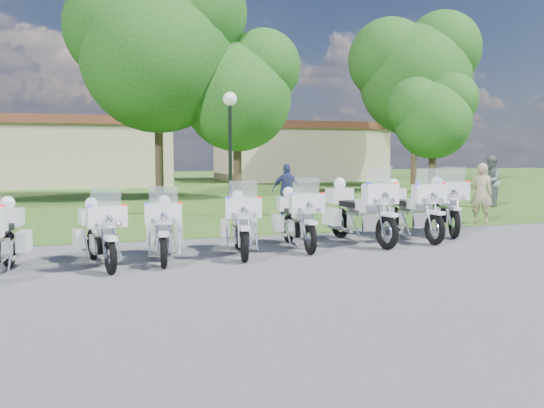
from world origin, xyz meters
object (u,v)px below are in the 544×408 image
object	(u,v)px
motorcycle_5	(358,210)
bystander_c	(287,190)
motorcycle_3	(240,223)
motorcycle_6	(410,209)
motorcycle_4	(297,218)
motorcycle_7	(444,205)
lamp_post	(230,122)
bystander_a	(481,194)
motorcycle_2	(164,228)
bystander_b	(490,182)
motorcycle_1	(99,232)

from	to	relation	value
motorcycle_5	bystander_c	distance (m)	5.94
motorcycle_5	bystander_c	size ratio (longest dim) A/B	1.58
motorcycle_3	motorcycle_6	bearing A→B (deg)	-158.53
motorcycle_4	motorcycle_5	distance (m)	1.60
motorcycle_5	motorcycle_7	size ratio (longest dim) A/B	1.08
lamp_post	bystander_c	distance (m)	2.83
motorcycle_4	bystander_a	bearing A→B (deg)	-155.29
motorcycle_3	bystander_a	xyz separation A→B (m)	(7.95, 2.86, 0.23)
motorcycle_4	motorcycle_2	bearing A→B (deg)	15.89
motorcycle_3	motorcycle_4	distance (m)	1.46
motorcycle_6	bystander_c	bearing A→B (deg)	-79.65
motorcycle_7	bystander_a	bearing A→B (deg)	-127.96
motorcycle_3	bystander_b	xyz separation A→B (m)	(11.56, 7.10, 0.32)
motorcycle_5	bystander_b	distance (m)	10.74
motorcycle_5	lamp_post	xyz separation A→B (m)	(-1.43, 6.23, 2.25)
motorcycle_4	bystander_b	world-z (taller)	bystander_b
motorcycle_1	motorcycle_4	bearing A→B (deg)	-177.58
motorcycle_7	lamp_post	distance (m)	7.23
lamp_post	bystander_a	size ratio (longest dim) A/B	2.27
motorcycle_1	motorcycle_3	world-z (taller)	motorcycle_3
bystander_b	motorcycle_5	bearing A→B (deg)	-10.52
motorcycle_2	motorcycle_5	bearing A→B (deg)	-160.70
motorcycle_3	bystander_a	bearing A→B (deg)	-149.64
motorcycle_2	motorcycle_6	size ratio (longest dim) A/B	0.85
motorcycle_2	bystander_b	world-z (taller)	bystander_b
motorcycle_7	bystander_b	distance (m)	8.02
motorcycle_2	bystander_b	size ratio (longest dim) A/B	1.13
motorcycle_5	motorcycle_7	world-z (taller)	motorcycle_5
lamp_post	bystander_b	bearing A→B (deg)	1.19
lamp_post	bystander_b	world-z (taller)	lamp_post
motorcycle_2	motorcycle_4	size ratio (longest dim) A/B	0.93
motorcycle_7	bystander_b	world-z (taller)	bystander_b
motorcycle_3	motorcycle_4	xyz separation A→B (m)	(1.39, 0.44, 0.01)
lamp_post	bystander_c	bearing A→B (deg)	-9.49
motorcycle_7	bystander_c	world-z (taller)	motorcycle_7
motorcycle_1	motorcycle_7	xyz separation A→B (m)	(8.58, 1.94, 0.10)
bystander_a	bystander_c	distance (m)	5.92
motorcycle_5	lamp_post	world-z (taller)	lamp_post
motorcycle_1	motorcycle_7	size ratio (longest dim) A/B	0.89
lamp_post	bystander_c	world-z (taller)	lamp_post
motorcycle_5	bystander_a	xyz separation A→B (m)	(4.98, 2.19, 0.13)
motorcycle_3	motorcycle_7	xyz separation A→B (m)	(5.80, 1.52, 0.08)
bystander_c	motorcycle_3	bearing A→B (deg)	76.73
motorcycle_6	bystander_a	size ratio (longest dim) A/B	1.47
motorcycle_5	motorcycle_6	xyz separation A→B (m)	(1.44, 0.18, -0.02)
motorcycle_2	motorcycle_3	size ratio (longest dim) A/B	0.96
motorcycle_4	motorcycle_6	distance (m)	3.05
motorcycle_3	motorcycle_7	size ratio (longest dim) A/B	0.92
motorcycle_4	bystander_b	distance (m)	12.17
motorcycle_7	lamp_post	size ratio (longest dim) A/B	0.62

